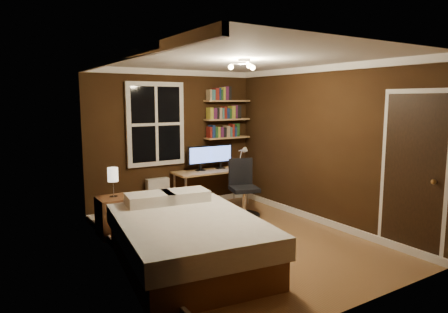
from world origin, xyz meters
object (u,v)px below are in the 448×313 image
bedside_lamp (113,183)px  monitor_right (220,157)px  bed (187,240)px  office_chair (243,195)px  desk (212,173)px  radiator (158,195)px  monitor_left (200,158)px  desk_lamp (242,157)px  nightstand (114,216)px

bedside_lamp → monitor_right: size_ratio=0.88×
bed → office_chair: office_chair is taller
bedside_lamp → desk: bearing=17.7°
radiator → monitor_right: monitor_right is taller
bed → bedside_lamp: size_ratio=5.40×
radiator → desk: bearing=-10.0°
office_chair → monitor_right: bearing=99.0°
bed → desk: bed is taller
monitor_left → monitor_right: size_ratio=1.00×
desk → monitor_left: (-0.20, 0.07, 0.29)m
bedside_lamp → radiator: size_ratio=0.72×
radiator → desk_lamp: bearing=-12.7°
monitor_right → monitor_left: bearing=180.0°
desk → monitor_right: bearing=17.2°
bed → monitor_left: monitor_left is taller
nightstand → monitor_right: monitor_right is taller
desk → nightstand: bearing=-162.3°
bed → office_chair: bearing=44.9°
nightstand → monitor_right: size_ratio=1.16×
bed → monitor_right: bearing=58.1°
bedside_lamp → office_chair: size_ratio=0.44×
desk → bed: bearing=-126.8°
nightstand → office_chair: office_chair is taller
radiator → monitor_left: size_ratio=1.22×
monitor_left → desk: bearing=-19.3°
desk_lamp → office_chair: (-0.46, -0.68, -0.53)m
monitor_left → monitor_right: bearing=0.0°
bedside_lamp → monitor_left: monitor_left is taller
radiator → desk: (1.01, -0.18, 0.32)m
monitor_left → office_chair: monitor_left is taller
nightstand → monitor_left: size_ratio=1.16×
nightstand → bedside_lamp: bearing=0.0°
monitor_left → desk_lamp: monitor_left is taller
nightstand → desk: desk is taller
office_chair → radiator: bearing=153.6°
bed → monitor_left: 2.72m
office_chair → desk_lamp: bearing=72.4°
bed → bedside_lamp: bearing=112.9°
bed → monitor_left: (1.42, 2.24, 0.60)m
bedside_lamp → bed: bearing=-74.8°
nightstand → radiator: size_ratio=0.95×
bedside_lamp → office_chair: bedside_lamp is taller
office_chair → bed: bearing=-126.5°
monitor_left → desk_lamp: (0.77, -0.25, -0.01)m
nightstand → bedside_lamp: size_ratio=1.32×
desk_lamp → bedside_lamp: bearing=-169.7°
office_chair → bedside_lamp: bearing=-169.0°
monitor_left → monitor_right: 0.44m
bedside_lamp → monitor_left: 1.98m
bedside_lamp → monitor_right: monitor_right is taller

